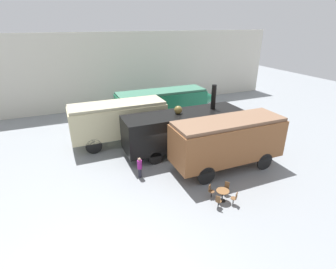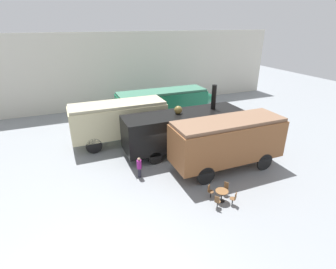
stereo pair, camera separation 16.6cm
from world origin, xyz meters
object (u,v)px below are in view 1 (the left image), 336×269
Objects in this scene: steam_locomotive at (183,128)px; passenger_coach_wooden at (228,139)px; cafe_chair_0 at (211,190)px; cafe_table_near at (223,193)px; visitor_person at (140,167)px; streamlined_locomotive at (168,102)px; passenger_coach_vintage at (118,119)px.

steam_locomotive is 1.20× the size of passenger_coach_wooden.
cafe_chair_0 is at bearing -100.94° from steam_locomotive.
visitor_person reaches higher than cafe_table_near.
streamlined_locomotive reaches higher than visitor_person.
cafe_table_near is 5.89m from visitor_person.
passenger_coach_vintage is 9.71m from passenger_coach_wooden.
passenger_coach_wooden reaches higher than streamlined_locomotive.
steam_locomotive is at bearing -38.90° from passenger_coach_vintage.
visitor_person is (-3.36, 3.88, 0.32)m from cafe_chair_0.
steam_locomotive reaches higher than passenger_coach_wooden.
passenger_coach_vintage is at bearing 129.82° from passenger_coach_wooden.
streamlined_locomotive is 7.59× the size of visitor_person.
steam_locomotive is (4.55, -3.67, -0.23)m from passenger_coach_vintage.
streamlined_locomotive is at bearing 76.90° from steam_locomotive.
visitor_person is at bearing 130.47° from cafe_table_near.
cafe_chair_0 is (-0.46, 0.60, -0.05)m from cafe_table_near.
steam_locomotive reaches higher than passenger_coach_vintage.
visitor_person is at bearing -176.74° from cafe_chair_0.
passenger_coach_vintage reaches higher than cafe_table_near.
passenger_coach_wooden reaches higher than passenger_coach_vintage.
streamlined_locomotive is 14.39m from cafe_chair_0.
passenger_coach_wooden is (-0.08, -11.29, 0.29)m from streamlined_locomotive.
visitor_person is (-6.36, -10.11, -1.19)m from streamlined_locomotive.
steam_locomotive reaches higher than cafe_chair_0.
passenger_coach_vintage reaches higher than visitor_person.
passenger_coach_vintage is 9.44× the size of cafe_chair_0.
streamlined_locomotive reaches higher than cafe_chair_0.
cafe_table_near is at bearing -99.85° from streamlined_locomotive.
streamlined_locomotive is 14.88m from cafe_table_near.
passenger_coach_vintage is 5.34× the size of visitor_person.
passenger_coach_vintage is 5.85m from steam_locomotive.
visitor_person is at bearing -150.48° from steam_locomotive.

